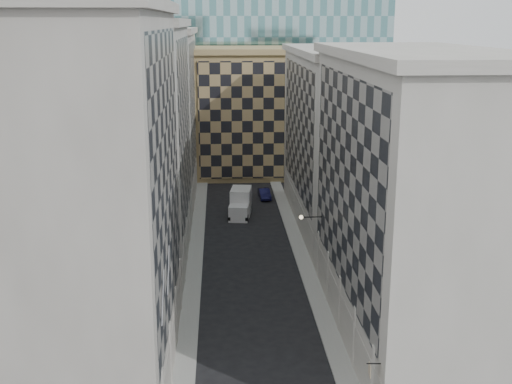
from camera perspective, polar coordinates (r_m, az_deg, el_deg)
name	(u,v)px	position (r m, az deg, el deg)	size (l,w,h in m)	color
sidewalk_west	(195,261)	(62.46, -5.46, -6.15)	(1.50, 100.00, 0.15)	#969691
sidewalk_east	(303,259)	(62.91, 4.20, -5.96)	(1.50, 100.00, 0.15)	#969691
bldg_left_a	(90,197)	(41.48, -14.56, -0.40)	(10.80, 22.80, 23.70)	gray
bldg_left_b	(134,141)	(62.79, -10.77, 4.45)	(10.80, 22.80, 22.70)	gray
bldg_left_c	(156,114)	(84.46, -8.90, 6.82)	(10.80, 22.80, 21.70)	gray
bldg_right_a	(411,198)	(46.94, 13.64, -0.48)	(10.80, 26.80, 20.70)	#ACA99E
bldg_right_b	(341,138)	(72.66, 7.55, 4.80)	(10.80, 28.80, 19.70)	#ACA99E
tan_block	(250,111)	(97.15, -0.51, 7.21)	(16.80, 14.80, 18.80)	#9D8153
flagpoles_left	(166,283)	(37.31, -8.03, -8.01)	(0.10, 6.33, 2.33)	gray
bracket_lamp	(303,217)	(55.18, 4.22, -2.25)	(1.98, 0.36, 0.36)	black
box_truck	(240,204)	(76.47, -1.39, -1.10)	(3.05, 5.96, 3.13)	silver
dark_car	(264,194)	(83.87, 0.75, -0.15)	(1.38, 3.95, 1.30)	#0E0F35
shop_sign	(370,370)	(37.27, 10.11, -15.28)	(0.80, 0.70, 0.77)	black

